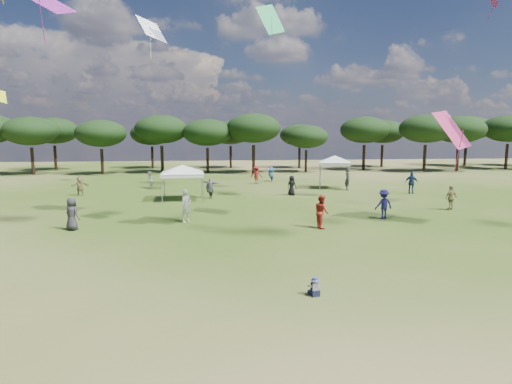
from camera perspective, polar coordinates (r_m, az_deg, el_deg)
The scene contains 6 objects.
ground at distance 11.70m, azimuth 8.40°, elevation -17.62°, with size 140.00×140.00×0.00m, color #395218.
tree_line at distance 57.83m, azimuth -1.56°, elevation 8.21°, with size 108.78×17.63×7.77m.
tent_left at distance 32.77m, azimuth -9.79°, elevation 3.37°, with size 6.31×6.31×2.97m.
tent_right at distance 39.74m, azimuth 10.46°, elevation 4.62°, with size 5.35×5.35×3.32m.
toddler at distance 13.74m, azimuth 7.85°, elevation -12.48°, with size 0.41×0.45×0.59m.
festival_crowd at distance 33.86m, azimuth 0.65°, elevation 0.75°, with size 28.60×23.89×1.93m.
Camera 1 is at (-2.84, -10.19, 5.01)m, focal length 30.00 mm.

